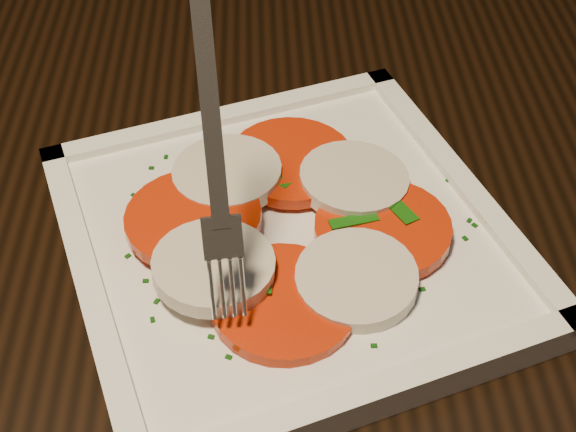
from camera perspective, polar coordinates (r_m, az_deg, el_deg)
name	(u,v)px	position (r m, az deg, el deg)	size (l,w,h in m)	color
table	(386,246)	(0.64, 6.95, -2.16)	(1.23, 0.84, 0.75)	black
plate	(288,242)	(0.50, 0.00, -1.85)	(0.26, 0.26, 0.01)	white
caprese_salad	(288,223)	(0.48, 0.01, -0.52)	(0.22, 0.21, 0.02)	red
fork	(212,134)	(0.40, -5.42, 5.82)	(0.03, 0.08, 0.17)	white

